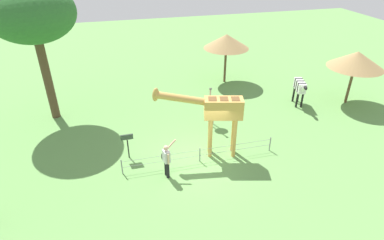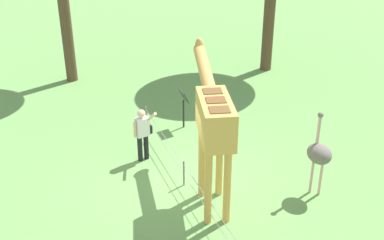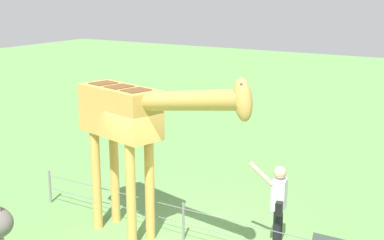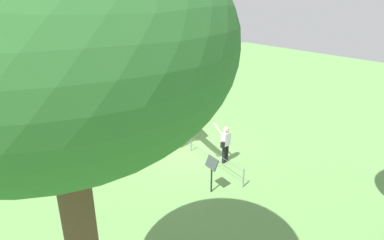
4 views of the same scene
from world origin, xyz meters
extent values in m
cylinder|color=gold|center=(-0.57, -0.15, 1.00)|extent=(0.18, 0.18, 2.00)
cylinder|color=gold|center=(-0.68, -0.57, 1.00)|extent=(0.18, 0.18, 2.00)
cylinder|color=gold|center=(-1.63, 0.13, 1.00)|extent=(0.18, 0.18, 2.00)
cylinder|color=gold|center=(-1.74, -0.30, 1.00)|extent=(0.18, 0.18, 2.00)
cube|color=gold|center=(-1.16, -0.22, 2.45)|extent=(1.82, 1.10, 0.90)
cube|color=brown|center=(-0.67, -0.35, 2.91)|extent=(0.46, 0.52, 0.02)
cube|color=brown|center=(-1.16, -0.22, 2.91)|extent=(0.46, 0.52, 0.02)
cube|color=brown|center=(-1.64, -0.10, 2.91)|extent=(0.46, 0.52, 0.02)
cylinder|color=gold|center=(0.56, -0.67, 2.91)|extent=(2.42, 0.92, 0.70)
ellipsoid|color=gold|center=(1.71, -0.96, 3.10)|extent=(0.43, 0.35, 0.68)
cylinder|color=brown|center=(1.71, -0.90, 3.28)|extent=(0.05, 0.05, 0.14)
cylinder|color=brown|center=(1.71, -1.02, 3.28)|extent=(0.05, 0.05, 0.14)
cylinder|color=black|center=(1.66, 0.66, 0.39)|extent=(0.14, 0.14, 0.78)
cylinder|color=black|center=(1.62, 0.86, 0.39)|extent=(0.14, 0.14, 0.78)
cube|color=silver|center=(1.64, 0.76, 1.06)|extent=(0.31, 0.40, 0.55)
sphere|color=#D8AD8C|center=(1.64, 0.76, 1.47)|extent=(0.22, 0.22, 0.22)
cylinder|color=#D8AD8C|center=(1.37, 0.54, 1.46)|extent=(0.48, 0.17, 0.42)
cylinder|color=#D8AD8C|center=(1.60, 0.98, 1.05)|extent=(0.08, 0.08, 0.50)
cube|color=black|center=(1.74, 0.56, 0.88)|extent=(0.16, 0.22, 0.24)
cylinder|color=slate|center=(-3.50, 0.13, 0.38)|extent=(0.05, 0.05, 0.75)
cylinder|color=slate|center=(0.00, 0.13, 0.38)|extent=(0.05, 0.05, 0.75)
cube|color=slate|center=(0.00, 0.13, 0.64)|extent=(7.00, 0.01, 0.01)
cube|color=slate|center=(0.00, 0.13, 0.34)|extent=(7.00, 0.01, 0.01)
camera|label=1|loc=(3.31, 11.42, 8.97)|focal=29.77mm
camera|label=2|loc=(-10.09, 3.77, 7.34)|focal=45.57mm
camera|label=3|loc=(4.94, -7.69, 4.66)|focal=49.68mm
camera|label=4|loc=(10.77, -6.67, 6.23)|focal=29.44mm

